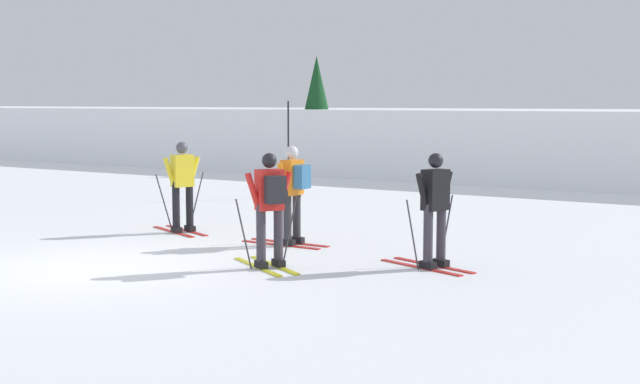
# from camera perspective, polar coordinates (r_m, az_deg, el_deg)

# --- Properties ---
(ground_plane) EXTENTS (120.00, 120.00, 0.00)m
(ground_plane) POSITION_cam_1_polar(r_m,az_deg,el_deg) (13.08, -14.94, -4.95)
(ground_plane) COLOR white
(far_snow_ridge) EXTENTS (80.00, 7.90, 2.19)m
(far_snow_ridge) POSITION_cam_1_polar(r_m,az_deg,el_deg) (28.99, 12.89, 3.24)
(far_snow_ridge) COLOR white
(far_snow_ridge) RESTS_ON ground
(skier_yellow) EXTENTS (1.62, 0.97, 1.71)m
(skier_yellow) POSITION_cam_1_polar(r_m,az_deg,el_deg) (16.12, -9.22, 0.52)
(skier_yellow) COLOR red
(skier_yellow) RESTS_ON ground
(skier_black) EXTENTS (1.63, 0.96, 1.71)m
(skier_black) POSITION_cam_1_polar(r_m,az_deg,el_deg) (12.59, 7.69, -1.00)
(skier_black) COLOR red
(skier_black) RESTS_ON ground
(skier_orange) EXTENTS (1.60, 1.00, 1.71)m
(skier_orange) POSITION_cam_1_polar(r_m,az_deg,el_deg) (14.51, -1.82, 0.14)
(skier_orange) COLOR red
(skier_orange) RESTS_ON ground
(skier_red) EXTENTS (1.57, 1.13, 1.71)m
(skier_red) POSITION_cam_1_polar(r_m,az_deg,el_deg) (12.47, -3.36, -0.84)
(skier_red) COLOR gold
(skier_red) RESTS_ON ground
(trail_marker_pole) EXTENTS (0.04, 0.04, 2.47)m
(trail_marker_pole) POSITION_cam_1_polar(r_m,az_deg,el_deg) (21.73, -2.14, 2.86)
(trail_marker_pole) COLOR black
(trail_marker_pole) RESTS_ON ground
(conifer_far_right) EXTENTS (1.43, 1.43, 4.01)m
(conifer_far_right) POSITION_cam_1_polar(r_m,az_deg,el_deg) (29.11, -0.23, 6.00)
(conifer_far_right) COLOR #513823
(conifer_far_right) RESTS_ON ground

